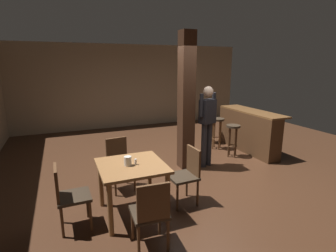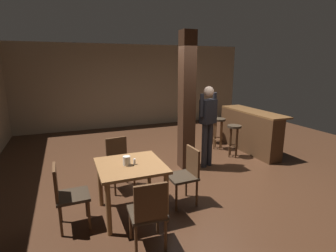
{
  "view_description": "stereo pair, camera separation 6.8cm",
  "coord_description": "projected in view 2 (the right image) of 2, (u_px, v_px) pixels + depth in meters",
  "views": [
    {
      "loc": [
        -2.42,
        -4.45,
        2.17
      ],
      "look_at": [
        -0.64,
        -0.15,
        1.06
      ],
      "focal_mm": 28.0,
      "sensor_mm": 36.0,
      "label": 1
    },
    {
      "loc": [
        -2.35,
        -4.48,
        2.17
      ],
      "look_at": [
        -0.64,
        -0.15,
        1.06
      ],
      "focal_mm": 28.0,
      "sensor_mm": 36.0,
      "label": 2
    }
  ],
  "objects": [
    {
      "name": "chair_south",
      "position": [
        149.0,
        211.0,
        3.02
      ],
      "size": [
        0.45,
        0.45,
        0.89
      ],
      "color": "#2D2319",
      "rests_on": "ground_plane"
    },
    {
      "name": "pillar",
      "position": [
        187.0,
        102.0,
        5.34
      ],
      "size": [
        0.28,
        0.28,
        2.8
      ],
      "primitive_type": "cube",
      "color": "#382114",
      "rests_on": "ground_plane"
    },
    {
      "name": "chair_east",
      "position": [
        186.0,
        173.0,
        4.09
      ],
      "size": [
        0.44,
        0.44,
        0.89
      ],
      "color": "#2D2319",
      "rests_on": "ground_plane"
    },
    {
      "name": "wall_back",
      "position": [
        136.0,
        86.0,
        9.14
      ],
      "size": [
        8.0,
        0.1,
        2.8
      ],
      "primitive_type": "cube",
      "color": "gray",
      "rests_on": "ground_plane"
    },
    {
      "name": "chair_west",
      "position": [
        66.0,
        193.0,
        3.45
      ],
      "size": [
        0.43,
        0.43,
        0.89
      ],
      "color": "#2D2319",
      "rests_on": "ground_plane"
    },
    {
      "name": "bar_stool_far",
      "position": [
        211.0,
        123.0,
        7.23
      ],
      "size": [
        0.36,
        0.36,
        0.77
      ],
      "color": "#2D2319",
      "rests_on": "ground_plane"
    },
    {
      "name": "chair_north",
      "position": [
        119.0,
        161.0,
        4.59
      ],
      "size": [
        0.48,
        0.48,
        0.89
      ],
      "color": "#2D2319",
      "rests_on": "ground_plane"
    },
    {
      "name": "bar_stool_near",
      "position": [
        234.0,
        134.0,
        6.14
      ],
      "size": [
        0.33,
        0.33,
        0.77
      ],
      "color": "#2D2319",
      "rests_on": "ground_plane"
    },
    {
      "name": "standing_person",
      "position": [
        208.0,
        121.0,
        5.46
      ],
      "size": [
        0.47,
        0.3,
        1.72
      ],
      "color": "black",
      "rests_on": "ground_plane"
    },
    {
      "name": "bar_stool_mid",
      "position": [
        218.0,
        126.0,
        6.71
      ],
      "size": [
        0.35,
        0.35,
        0.8
      ],
      "color": "#2D2319",
      "rests_on": "ground_plane"
    },
    {
      "name": "salt_shaker",
      "position": [
        134.0,
        162.0,
        3.71
      ],
      "size": [
        0.03,
        0.03,
        0.08
      ],
      "primitive_type": "cylinder",
      "color": "silver",
      "rests_on": "dining_table"
    },
    {
      "name": "bar_counter",
      "position": [
        249.0,
        131.0,
        6.58
      ],
      "size": [
        0.56,
        1.96,
        1.02
      ],
      "color": "brown",
      "rests_on": "ground_plane"
    },
    {
      "name": "napkin_cup",
      "position": [
        127.0,
        161.0,
        3.68
      ],
      "size": [
        0.11,
        0.11,
        0.13
      ],
      "primitive_type": "cylinder",
      "color": "beige",
      "rests_on": "dining_table"
    },
    {
      "name": "dining_table",
      "position": [
        131.0,
        173.0,
        3.76
      ],
      "size": [
        0.93,
        0.93,
        0.77
      ],
      "color": "brown",
      "rests_on": "ground_plane"
    },
    {
      "name": "ground_plane",
      "position": [
        194.0,
        172.0,
        5.4
      ],
      "size": [
        10.8,
        10.8,
        0.0
      ],
      "primitive_type": "plane",
      "color": "#382114"
    }
  ]
}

